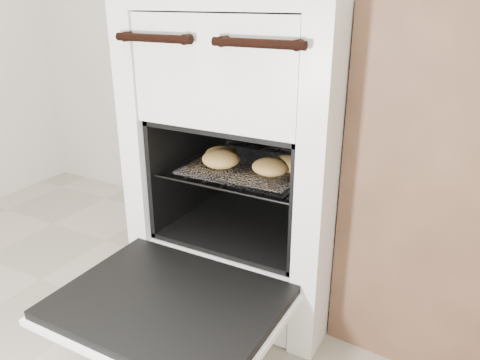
% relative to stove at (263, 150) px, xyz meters
% --- Properties ---
extents(stove, '(0.67, 0.75, 1.03)m').
position_rel_stove_xyz_m(stove, '(0.00, 0.00, 0.00)').
color(stove, white).
rests_on(stove, ground).
extents(oven_door, '(0.60, 0.47, 0.04)m').
position_rel_stove_xyz_m(oven_door, '(-0.00, -0.57, -0.28)').
color(oven_door, black).
rests_on(oven_door, stove).
extents(oven_rack, '(0.49, 0.47, 0.01)m').
position_rel_stove_xyz_m(oven_rack, '(-0.00, -0.07, -0.04)').
color(oven_rack, black).
rests_on(oven_rack, stove).
extents(foil_sheet, '(0.38, 0.34, 0.01)m').
position_rel_stove_xyz_m(foil_sheet, '(-0.00, -0.10, -0.03)').
color(foil_sheet, white).
rests_on(foil_sheet, oven_rack).
extents(baked_rolls, '(0.40, 0.24, 0.06)m').
position_rel_stove_xyz_m(baked_rolls, '(0.01, -0.12, -0.00)').
color(baked_rolls, tan).
rests_on(baked_rolls, foil_sheet).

